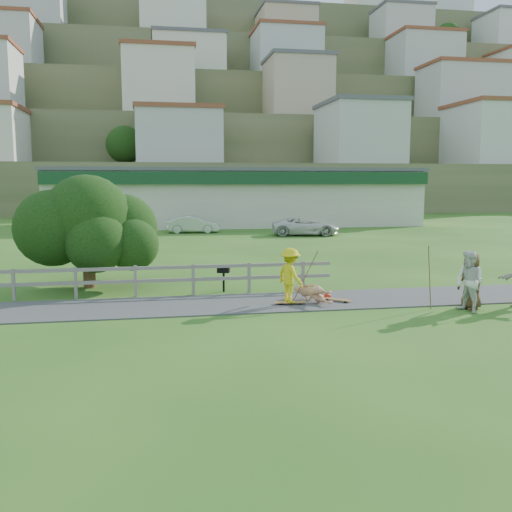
% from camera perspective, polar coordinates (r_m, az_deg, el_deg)
% --- Properties ---
extents(ground, '(260.00, 260.00, 0.00)m').
position_cam_1_polar(ground, '(17.41, 1.10, -5.79)').
color(ground, '#255217').
rests_on(ground, ground).
extents(path, '(34.00, 3.00, 0.04)m').
position_cam_1_polar(path, '(18.84, 0.21, -4.69)').
color(path, '#353538').
rests_on(path, ground).
extents(fence, '(15.05, 0.10, 1.10)m').
position_cam_1_polar(fence, '(20.22, -13.72, -2.04)').
color(fence, '#605A54').
rests_on(fence, ground).
extents(strip_mall, '(32.50, 10.75, 5.10)m').
position_cam_1_polar(strip_mall, '(52.08, -2.09, 5.99)').
color(strip_mall, '#BAB5A3').
rests_on(strip_mall, ground).
extents(hillside, '(220.00, 67.00, 47.50)m').
position_cam_1_polar(hillside, '(108.46, -8.58, 13.01)').
color(hillside, '#4C5431').
rests_on(hillside, ground).
extents(skater_rider, '(1.06, 1.31, 1.77)m').
position_cam_1_polar(skater_rider, '(18.38, 3.46, -2.26)').
color(skater_rider, gold).
rests_on(skater_rider, ground).
extents(skater_fallen, '(1.80, 1.02, 0.64)m').
position_cam_1_polar(skater_fallen, '(18.97, 5.73, -3.72)').
color(skater_fallen, tan).
rests_on(skater_fallen, ground).
extents(spectator_a, '(0.98, 1.11, 1.90)m').
position_cam_1_polar(spectator_a, '(18.60, 20.57, -2.42)').
color(spectator_a, silver).
rests_on(spectator_a, ground).
extents(spectator_c, '(0.77, 0.99, 1.79)m').
position_cam_1_polar(spectator_c, '(19.12, 20.71, -2.33)').
color(spectator_c, '#523821').
rests_on(spectator_c, ground).
extents(car_silver, '(4.05, 1.70, 1.30)m').
position_cam_1_polar(car_silver, '(44.16, -6.34, 3.16)').
color(car_silver, '#B7B9BF').
rests_on(car_silver, ground).
extents(car_white, '(5.23, 3.04, 1.37)m').
position_cam_1_polar(car_white, '(41.97, 4.96, 3.00)').
color(car_white, silver).
rests_on(car_white, ground).
extents(tree, '(5.36, 5.36, 3.70)m').
position_cam_1_polar(tree, '(22.27, -16.45, 1.67)').
color(tree, black).
rests_on(tree, ground).
extents(bbq, '(0.51, 0.44, 0.93)m').
position_cam_1_polar(bbq, '(20.73, -3.26, -2.31)').
color(bbq, black).
rests_on(bbq, ground).
extents(longboard_rider, '(0.99, 0.33, 0.11)m').
position_cam_1_polar(longboard_rider, '(18.54, 3.44, -4.80)').
color(longboard_rider, brown).
rests_on(longboard_rider, ground).
extents(longboard_fallen, '(0.85, 0.77, 0.10)m').
position_cam_1_polar(longboard_fallen, '(19.16, 8.11, -4.47)').
color(longboard_fallen, brown).
rests_on(longboard_fallen, ground).
extents(helmet, '(0.24, 0.24, 0.24)m').
position_cam_1_polar(helmet, '(19.50, 7.14, -4.03)').
color(helmet, '#AE2112').
rests_on(helmet, ground).
extents(pole_rider, '(0.03, 0.03, 1.91)m').
position_cam_1_polar(pole_rider, '(18.90, 4.94, -1.80)').
color(pole_rider, brown).
rests_on(pole_rider, ground).
extents(pole_spec_left, '(0.03, 0.03, 2.02)m').
position_cam_1_polar(pole_spec_left, '(18.62, 16.96, -2.07)').
color(pole_spec_left, brown).
rests_on(pole_spec_left, ground).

